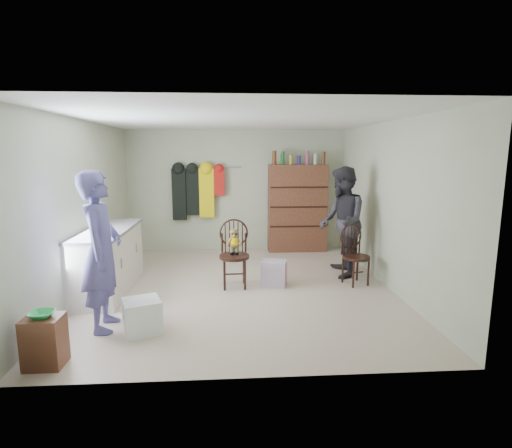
{
  "coord_description": "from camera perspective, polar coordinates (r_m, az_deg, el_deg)",
  "views": [
    {
      "loc": [
        -0.15,
        -5.84,
        2.03
      ],
      "look_at": [
        0.25,
        0.2,
        0.95
      ],
      "focal_mm": 28.0,
      "sensor_mm": 36.0,
      "label": 1
    }
  ],
  "objects": [
    {
      "name": "bowl",
      "position": [
        4.37,
        -28.27,
        -11.31
      ],
      "size": [
        0.23,
        0.23,
        0.06
      ],
      "primitive_type": "imported",
      "color": "green",
      "rests_on": "stool"
    },
    {
      "name": "chair_front",
      "position": [
        6.11,
        -3.14,
        -3.55
      ],
      "size": [
        0.46,
        0.46,
        1.03
      ],
      "rotation": [
        0.0,
        0.0,
        0.01
      ],
      "color": "#351A12",
      "rests_on": "ground"
    },
    {
      "name": "ground_plane",
      "position": [
        6.18,
        -2.22,
        -9.06
      ],
      "size": [
        5.0,
        5.0,
        0.0
      ],
      "primitive_type": "plane",
      "color": "beige",
      "rests_on": "ground"
    },
    {
      "name": "plastic_tub",
      "position": [
        4.86,
        -15.96,
        -12.52
      ],
      "size": [
        0.51,
        0.5,
        0.38
      ],
      "primitive_type": "cube",
      "rotation": [
        0.0,
        0.0,
        0.37
      ],
      "color": "white",
      "rests_on": "ground"
    },
    {
      "name": "coat_rack",
      "position": [
        8.28,
        -8.5,
        4.6
      ],
      "size": [
        1.42,
        0.12,
        1.09
      ],
      "color": "#99999E",
      "rests_on": "ground"
    },
    {
      "name": "striped_bag",
      "position": [
        6.22,
        2.59,
        -7.04
      ],
      "size": [
        0.43,
        0.37,
        0.39
      ],
      "primitive_type": "cube",
      "rotation": [
        0.0,
        0.0,
        -0.25
      ],
      "color": "#E5727E",
      "rests_on": "ground"
    },
    {
      "name": "chair_far",
      "position": [
        6.43,
        13.86,
        -3.94
      ],
      "size": [
        0.52,
        0.52,
        0.93
      ],
      "rotation": [
        0.0,
        0.0,
        0.31
      ],
      "color": "#351A12",
      "rests_on": "ground"
    },
    {
      "name": "counter",
      "position": [
        6.3,
        -20.33,
        -4.83
      ],
      "size": [
        0.64,
        1.86,
        0.94
      ],
      "color": "silver",
      "rests_on": "ground"
    },
    {
      "name": "room_walls",
      "position": [
        6.39,
        -2.45,
        6.05
      ],
      "size": [
        5.0,
        5.0,
        5.0
      ],
      "color": "#B9BE9F",
      "rests_on": "ground"
    },
    {
      "name": "person_left",
      "position": [
        4.89,
        -21.24,
        -3.69
      ],
      "size": [
        0.49,
        0.7,
        1.84
      ],
      "primitive_type": "imported",
      "rotation": [
        0.0,
        0.0,
        1.64
      ],
      "color": "#575195",
      "rests_on": "ground"
    },
    {
      "name": "person_right",
      "position": [
        6.71,
        12.14,
        0.28
      ],
      "size": [
        0.78,
        0.95,
        1.82
      ],
      "primitive_type": "imported",
      "rotation": [
        0.0,
        0.0,
        -1.67
      ],
      "color": "#2D2B33",
      "rests_on": "ground"
    },
    {
      "name": "dresser",
      "position": [
        8.33,
        5.92,
        2.35
      ],
      "size": [
        1.2,
        0.39,
        2.08
      ],
      "color": "brown",
      "rests_on": "ground"
    },
    {
      "name": "stool",
      "position": [
        4.47,
        -27.97,
        -14.61
      ],
      "size": [
        0.35,
        0.3,
        0.49
      ],
      "primitive_type": "cube",
      "color": "brown",
      "rests_on": "ground"
    }
  ]
}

